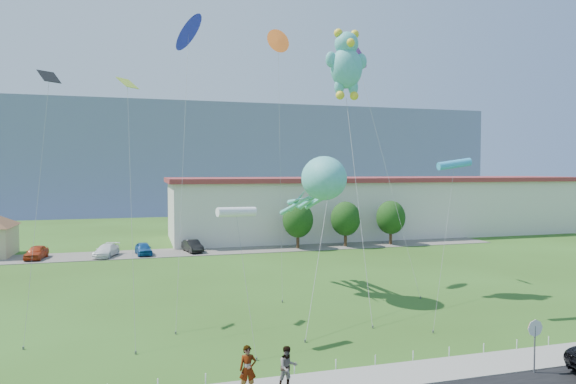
{
  "coord_description": "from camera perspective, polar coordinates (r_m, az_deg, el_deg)",
  "views": [
    {
      "loc": [
        -7.56,
        -23.14,
        9.26
      ],
      "look_at": [
        1.36,
        8.0,
        7.86
      ],
      "focal_mm": 32.0,
      "sensor_mm": 36.0,
      "label": 1
    }
  ],
  "objects": [
    {
      "name": "parked_car_blue",
      "position": [
        58.12,
        -15.77,
        -6.07
      ],
      "size": [
        2.03,
        4.03,
        1.32
      ],
      "primitive_type": "imported",
      "rotation": [
        0.0,
        0.0,
        0.13
      ],
      "color": "#1A5294",
      "rests_on": "parking_strip"
    },
    {
      "name": "parking_strip",
      "position": [
        59.35,
        -8.51,
        -6.5
      ],
      "size": [
        70.0,
        6.0,
        0.06
      ],
      "primitive_type": "cube",
      "color": "#59544C",
      "rests_on": "ground"
    },
    {
      "name": "small_kite_cyan",
      "position": [
        33.74,
        17.97,
        2.84
      ],
      "size": [
        3.33,
        3.86,
        10.06
      ],
      "color": "#30A0D8",
      "rests_on": "ground"
    },
    {
      "name": "small_kite_purple",
      "position": [
        44.6,
        7.69,
        14.61
      ],
      "size": [
        2.76,
        8.44,
        19.84
      ],
      "color": "purple",
      "rests_on": "ground"
    },
    {
      "name": "teddy_bear_kite",
      "position": [
        39.35,
        6.51,
        14.08
      ],
      "size": [
        3.47,
        9.63,
        19.64
      ],
      "color": "teal",
      "rests_on": "ground"
    },
    {
      "name": "sidewalk",
      "position": [
        23.62,
        4.29,
        -20.48
      ],
      "size": [
        80.0,
        2.5,
        0.1
      ],
      "primitive_type": "cube",
      "color": "gray",
      "rests_on": "ground"
    },
    {
      "name": "pedestrian_right",
      "position": [
        22.75,
        -0.02,
        -18.87
      ],
      "size": [
        0.92,
        0.76,
        1.76
      ],
      "primitive_type": "imported",
      "rotation": [
        0.0,
        0.0,
        0.11
      ],
      "color": "gray",
      "rests_on": "sidewalk"
    },
    {
      "name": "parked_car_black",
      "position": [
        58.83,
        -10.57,
        -5.91
      ],
      "size": [
        2.24,
        4.25,
        1.33
      ],
      "primitive_type": "imported",
      "rotation": [
        0.0,
        0.0,
        0.22
      ],
      "color": "black",
      "rests_on": "parking_strip"
    },
    {
      "name": "ground",
      "position": [
        26.05,
        2.08,
        -18.35
      ],
      "size": [
        160.0,
        160.0,
        0.0
      ],
      "primitive_type": "plane",
      "color": "#2C4B15",
      "rests_on": "ground"
    },
    {
      "name": "small_kite_yellow",
      "position": [
        32.47,
        -17.32,
        8.41
      ],
      "size": [
        1.29,
        7.35,
        15.01
      ],
      "color": "#9BC22D",
      "rests_on": "ground"
    },
    {
      "name": "small_kite_blue",
      "position": [
        40.39,
        -11.04,
        16.39
      ],
      "size": [
        2.7,
        10.9,
        20.23
      ],
      "color": "#2627D7",
      "rests_on": "ground"
    },
    {
      "name": "small_kite_black",
      "position": [
        33.72,
        -25.28,
        8.5
      ],
      "size": [
        1.41,
        5.64,
        15.28
      ],
      "color": "black",
      "rests_on": "ground"
    },
    {
      "name": "small_kite_orange",
      "position": [
        42.84,
        -1.09,
        15.87
      ],
      "size": [
        2.34,
        7.02,
        20.39
      ],
      "color": "#CE5B16",
      "rests_on": "ground"
    },
    {
      "name": "tree_near",
      "position": [
        60.07,
        1.11,
        -3.14
      ],
      "size": [
        3.6,
        3.6,
        5.47
      ],
      "color": "#3F2B19",
      "rests_on": "ground"
    },
    {
      "name": "rope_fence",
      "position": [
        24.81,
        3.06,
        -18.83
      ],
      "size": [
        26.05,
        0.05,
        0.5
      ],
      "color": "white",
      "rests_on": "ground"
    },
    {
      "name": "parked_car_white",
      "position": [
        58.16,
        -19.54,
        -6.14
      ],
      "size": [
        2.95,
        4.68,
        1.26
      ],
      "primitive_type": "imported",
      "rotation": [
        0.0,
        0.0,
        -0.29
      ],
      "color": "white",
      "rests_on": "parking_strip"
    },
    {
      "name": "small_kite_white",
      "position": [
        27.34,
        -5.73,
        -2.31
      ],
      "size": [
        0.74,
        4.01,
        7.47
      ],
      "color": "white",
      "rests_on": "ground"
    },
    {
      "name": "octopus_kite",
      "position": [
        37.08,
        3.44,
        0.57
      ],
      "size": [
        5.57,
        14.52,
        10.23
      ],
      "color": "teal",
      "rests_on": "ground"
    },
    {
      "name": "stop_sign",
      "position": [
        26.53,
        25.75,
        -13.95
      ],
      "size": [
        0.8,
        0.07,
        2.5
      ],
      "color": "slate",
      "rests_on": "ground"
    },
    {
      "name": "pedestrian_left",
      "position": [
        22.36,
        -4.49,
        -19.02
      ],
      "size": [
        0.75,
        0.53,
        1.94
      ],
      "primitive_type": "imported",
      "rotation": [
        0.0,
        0.0,
        -0.1
      ],
      "color": "gray",
      "rests_on": "sidewalk"
    },
    {
      "name": "parked_car_red",
      "position": [
        59.38,
        -26.17,
        -6.03
      ],
      "size": [
        2.09,
        4.19,
        1.37
      ],
      "primitive_type": "imported",
      "rotation": [
        0.0,
        0.0,
        -0.12
      ],
      "color": "#B63916",
      "rests_on": "parking_strip"
    },
    {
      "name": "tree_far",
      "position": [
        64.6,
        11.35,
        -2.79
      ],
      "size": [
        3.6,
        3.6,
        5.47
      ],
      "color": "#3F2B19",
      "rests_on": "ground"
    },
    {
      "name": "hill_ridge",
      "position": [
        143.38,
        -12.97,
        3.7
      ],
      "size": [
        160.0,
        50.0,
        25.0
      ],
      "primitive_type": "cube",
      "color": "slate",
      "rests_on": "ground"
    },
    {
      "name": "warehouse",
      "position": [
        75.24,
        10.56,
        -1.48
      ],
      "size": [
        61.0,
        15.0,
        8.2
      ],
      "color": "beige",
      "rests_on": "ground"
    },
    {
      "name": "tree_mid",
      "position": [
        62.08,
        6.41,
        -2.97
      ],
      "size": [
        3.6,
        3.6,
        5.47
      ],
      "color": "#3F2B19",
      "rests_on": "ground"
    }
  ]
}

